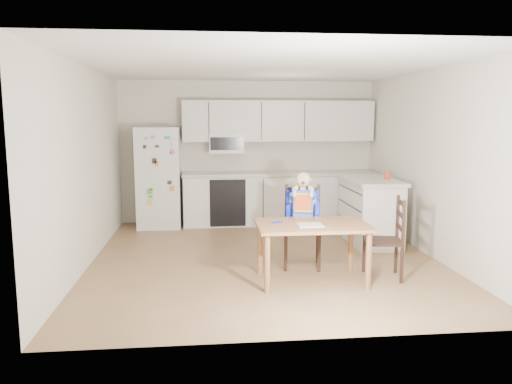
{
  "coord_description": "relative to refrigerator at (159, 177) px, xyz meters",
  "views": [
    {
      "loc": [
        -0.77,
        -6.41,
        1.85
      ],
      "look_at": [
        -0.15,
        -0.39,
        0.95
      ],
      "focal_mm": 35.0,
      "sensor_mm": 36.0,
      "label": 1
    }
  ],
  "objects": [
    {
      "name": "dining_table",
      "position": [
        1.98,
        -3.14,
        -0.27
      ],
      "size": [
        1.25,
        0.81,
        0.67
      ],
      "color": "brown",
      "rests_on": "ground"
    },
    {
      "name": "chair_side",
      "position": [
        2.92,
        -3.11,
        -0.31
      ],
      "size": [
        0.5,
        0.5,
        0.95
      ],
      "rotation": [
        0.0,
        0.0,
        -1.78
      ],
      "color": "black",
      "rests_on": "ground"
    },
    {
      "name": "toddler_spoon",
      "position": [
        1.58,
        -3.05,
        -0.17
      ],
      "size": [
        0.12,
        0.06,
        0.02
      ],
      "primitive_type": "cylinder",
      "rotation": [
        0.0,
        1.57,
        0.35
      ],
      "color": "#0C1DB0",
      "rests_on": "dining_table"
    },
    {
      "name": "kitchen_island",
      "position": [
        3.23,
        -1.45,
        -0.36
      ],
      "size": [
        0.68,
        1.31,
        0.97
      ],
      "color": "silver",
      "rests_on": "ground"
    },
    {
      "name": "red_cup",
      "position": [
        3.43,
        -1.57,
        0.17
      ],
      "size": [
        0.08,
        0.08,
        0.1
      ],
      "primitive_type": "cylinder",
      "color": "red",
      "rests_on": "kitchen_island"
    },
    {
      "name": "kitchen_run",
      "position": [
        2.05,
        0.09,
        0.03
      ],
      "size": [
        3.37,
        0.62,
        2.15
      ],
      "color": "silver",
      "rests_on": "ground"
    },
    {
      "name": "room",
      "position": [
        1.55,
        -1.67,
        0.4
      ],
      "size": [
        4.52,
        5.01,
        2.51
      ],
      "color": "brown",
      "rests_on": "ground"
    },
    {
      "name": "refrigerator",
      "position": [
        0.0,
        0.0,
        0.0
      ],
      "size": [
        0.72,
        0.7,
        1.7
      ],
      "primitive_type": "cube",
      "color": "silver",
      "rests_on": "ground"
    },
    {
      "name": "chair_booster",
      "position": [
        1.99,
        -2.52,
        -0.13
      ],
      "size": [
        0.52,
        0.52,
        1.2
      ],
      "rotation": [
        0.0,
        0.0,
        -0.18
      ],
      "color": "black",
      "rests_on": "ground"
    },
    {
      "name": "napkin",
      "position": [
        1.93,
        -3.23,
        -0.17
      ],
      "size": [
        0.28,
        0.24,
        0.01
      ],
      "primitive_type": "cube",
      "color": "silver",
      "rests_on": "dining_table"
    }
  ]
}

